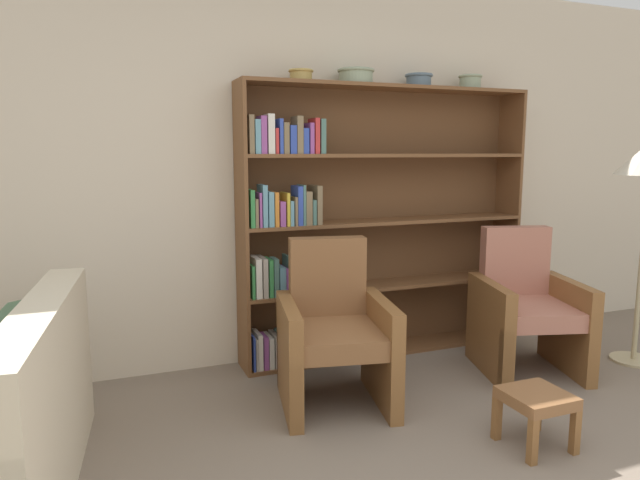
{
  "coord_description": "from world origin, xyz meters",
  "views": [
    {
      "loc": [
        -1.45,
        -1.33,
        1.51
      ],
      "look_at": [
        -0.13,
        2.03,
        0.95
      ],
      "focal_mm": 32.0,
      "sensor_mm": 36.0,
      "label": 1
    }
  ],
  "objects_px": {
    "footstool": "(536,403)",
    "armchair_leather": "(334,334)",
    "bowl_cream": "(356,76)",
    "armchair_cushioned": "(526,310)",
    "bookshelf": "(359,226)",
    "bowl_sage": "(301,75)",
    "bowl_terracotta": "(419,80)",
    "bowl_copper": "(470,81)"
  },
  "relations": [
    {
      "from": "footstool",
      "to": "armchair_leather",
      "type": "bearing_deg",
      "value": 130.23
    },
    {
      "from": "bowl_cream",
      "to": "footstool",
      "type": "height_order",
      "value": "bowl_cream"
    },
    {
      "from": "bowl_cream",
      "to": "armchair_cushioned",
      "type": "distance_m",
      "value": 2.02
    },
    {
      "from": "bookshelf",
      "to": "armchair_cushioned",
      "type": "height_order",
      "value": "bookshelf"
    },
    {
      "from": "bowl_sage",
      "to": "footstool",
      "type": "xyz_separation_m",
      "value": [
        0.71,
        -1.57,
        -1.79
      ]
    },
    {
      "from": "bookshelf",
      "to": "bowl_terracotta",
      "type": "distance_m",
      "value": 1.16
    },
    {
      "from": "armchair_leather",
      "to": "bowl_terracotta",
      "type": "bearing_deg",
      "value": -132.86
    },
    {
      "from": "bookshelf",
      "to": "footstool",
      "type": "height_order",
      "value": "bookshelf"
    },
    {
      "from": "bowl_copper",
      "to": "footstool",
      "type": "bearing_deg",
      "value": -112.53
    },
    {
      "from": "bowl_copper",
      "to": "armchair_leather",
      "type": "relative_size",
      "value": 0.18
    },
    {
      "from": "bookshelf",
      "to": "bowl_cream",
      "type": "relative_size",
      "value": 8.54
    },
    {
      "from": "bowl_sage",
      "to": "bowl_cream",
      "type": "relative_size",
      "value": 0.65
    },
    {
      "from": "bowl_sage",
      "to": "armchair_leather",
      "type": "relative_size",
      "value": 0.17
    },
    {
      "from": "bowl_sage",
      "to": "bowl_terracotta",
      "type": "distance_m",
      "value": 0.91
    },
    {
      "from": "armchair_cushioned",
      "to": "footstool",
      "type": "relative_size",
      "value": 3.18
    },
    {
      "from": "bowl_sage",
      "to": "armchair_leather",
      "type": "height_order",
      "value": "bowl_sage"
    },
    {
      "from": "bowl_cream",
      "to": "bowl_copper",
      "type": "relative_size",
      "value": 1.45
    },
    {
      "from": "bowl_terracotta",
      "to": "footstool",
      "type": "height_order",
      "value": "bowl_terracotta"
    },
    {
      "from": "bowl_sage",
      "to": "bowl_terracotta",
      "type": "xyz_separation_m",
      "value": [
        0.91,
        0.0,
        0.01
      ]
    },
    {
      "from": "bowl_copper",
      "to": "armchair_leather",
      "type": "bearing_deg",
      "value": -154.15
    },
    {
      "from": "bowl_terracotta",
      "to": "bowl_copper",
      "type": "height_order",
      "value": "bowl_copper"
    },
    {
      "from": "bowl_sage",
      "to": "bowl_cream",
      "type": "distance_m",
      "value": 0.41
    },
    {
      "from": "bookshelf",
      "to": "armchair_leather",
      "type": "xyz_separation_m",
      "value": [
        -0.49,
        -0.7,
        -0.55
      ]
    },
    {
      "from": "bowl_cream",
      "to": "armchair_cushioned",
      "type": "relative_size",
      "value": 0.27
    },
    {
      "from": "bowl_sage",
      "to": "armchair_leather",
      "type": "bearing_deg",
      "value": -93.25
    },
    {
      "from": "bookshelf",
      "to": "armchair_cushioned",
      "type": "bearing_deg",
      "value": -36.24
    },
    {
      "from": "bowl_sage",
      "to": "bowl_terracotta",
      "type": "relative_size",
      "value": 0.83
    },
    {
      "from": "bookshelf",
      "to": "footstool",
      "type": "relative_size",
      "value": 7.22
    },
    {
      "from": "bookshelf",
      "to": "armchair_cushioned",
      "type": "xyz_separation_m",
      "value": [
        0.96,
        -0.7,
        -0.55
      ]
    },
    {
      "from": "bowl_sage",
      "to": "footstool",
      "type": "height_order",
      "value": "bowl_sage"
    },
    {
      "from": "armchair_leather",
      "to": "bowl_cream",
      "type": "bearing_deg",
      "value": -111.62
    },
    {
      "from": "bowl_sage",
      "to": "armchair_leather",
      "type": "xyz_separation_m",
      "value": [
        -0.04,
        -0.68,
        -1.6
      ]
    },
    {
      "from": "footstool",
      "to": "bookshelf",
      "type": "bearing_deg",
      "value": 99.3
    },
    {
      "from": "bookshelf",
      "to": "bowl_copper",
      "type": "distance_m",
      "value": 1.4
    },
    {
      "from": "bowl_terracotta",
      "to": "armchair_leather",
      "type": "relative_size",
      "value": 0.21
    },
    {
      "from": "bowl_cream",
      "to": "armchair_cushioned",
      "type": "xyz_separation_m",
      "value": [
        1.0,
        -0.68,
        -1.61
      ]
    },
    {
      "from": "bowl_copper",
      "to": "armchair_cushioned",
      "type": "relative_size",
      "value": 0.18
    },
    {
      "from": "armchair_cushioned",
      "to": "armchair_leather",
      "type": "bearing_deg",
      "value": 16.44
    },
    {
      "from": "bowl_sage",
      "to": "bowl_cream",
      "type": "bearing_deg",
      "value": -0.0
    },
    {
      "from": "bowl_terracotta",
      "to": "footstool",
      "type": "distance_m",
      "value": 2.39
    },
    {
      "from": "bookshelf",
      "to": "armchair_cushioned",
      "type": "distance_m",
      "value": 1.31
    },
    {
      "from": "bowl_cream",
      "to": "armchair_leather",
      "type": "distance_m",
      "value": 1.81
    }
  ]
}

